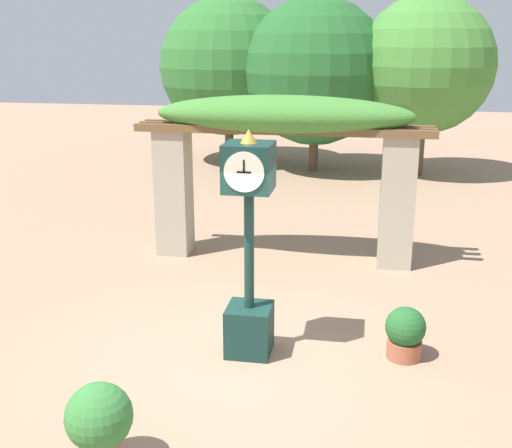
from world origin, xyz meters
name	(u,v)px	position (x,y,z in m)	size (l,w,h in m)	color
ground_plane	(238,360)	(0.00, 0.00, 0.00)	(60.00, 60.00, 0.00)	#9E7A60
pedestal_clock	(249,250)	(0.10, 0.26, 1.44)	(0.60, 0.64, 2.98)	#14332D
pergola	(283,140)	(0.00, 4.07, 2.25)	(5.37, 1.20, 3.05)	#A89E89
potted_plant_near_left	(405,332)	(2.12, 0.46, 0.36)	(0.53, 0.53, 0.70)	#9E563D
potted_plant_near_right	(99,422)	(-0.88, -2.33, 0.50)	(0.66, 0.66, 0.89)	#9E563D
tree_line	(310,68)	(-0.36, 12.67, 3.11)	(10.24, 5.34, 5.29)	brown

